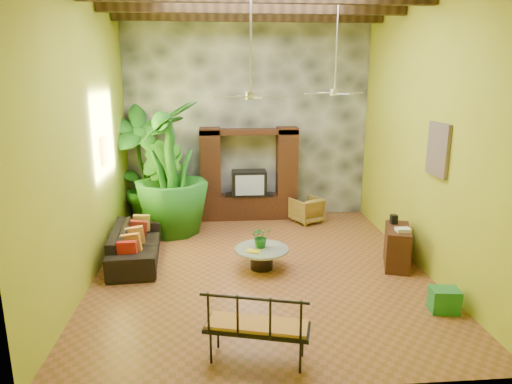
{
  "coord_description": "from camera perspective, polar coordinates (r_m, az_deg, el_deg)",
  "views": [
    {
      "loc": [
        -0.74,
        -7.97,
        3.5
      ],
      "look_at": [
        -0.07,
        0.2,
        1.42
      ],
      "focal_mm": 32.0,
      "sensor_mm": 36.0,
      "label": 1
    }
  ],
  "objects": [
    {
      "name": "ground",
      "position": [
        8.74,
        0.56,
        -9.4
      ],
      "size": [
        7.0,
        7.0,
        0.0
      ],
      "primitive_type": "plane",
      "color": "brown",
      "rests_on": "ground"
    },
    {
      "name": "back_wall",
      "position": [
        11.54,
        -1.03,
        9.24
      ],
      "size": [
        6.0,
        0.02,
        5.0
      ],
      "primitive_type": "cube",
      "color": "#A7A426",
      "rests_on": "ground"
    },
    {
      "name": "left_wall",
      "position": [
        8.34,
        -20.52,
        6.44
      ],
      "size": [
        0.02,
        7.0,
        5.0
      ],
      "primitive_type": "cube",
      "color": "#A7A426",
      "rests_on": "ground"
    },
    {
      "name": "right_wall",
      "position": [
        8.86,
        20.44,
        6.86
      ],
      "size": [
        0.02,
        7.0,
        5.0
      ],
      "primitive_type": "cube",
      "color": "#A7A426",
      "rests_on": "ground"
    },
    {
      "name": "stone_accent_wall",
      "position": [
        11.48,
        -1.01,
        9.22
      ],
      "size": [
        5.98,
        0.1,
        4.98
      ],
      "primitive_type": "cube",
      "color": "#3D4145",
      "rests_on": "ground"
    },
    {
      "name": "entertainment_center",
      "position": [
        11.42,
        -0.88,
        1.39
      ],
      "size": [
        2.4,
        0.55,
        2.3
      ],
      "color": "black",
      "rests_on": "ground"
    },
    {
      "name": "ceiling_fan_front",
      "position": [
        7.59,
        -0.64,
        13.48
      ],
      "size": [
        1.28,
        1.28,
        1.86
      ],
      "color": "#B1B0B5",
      "rests_on": "ceiling"
    },
    {
      "name": "ceiling_fan_back",
      "position": [
        9.47,
        9.87,
        13.42
      ],
      "size": [
        1.28,
        1.28,
        1.86
      ],
      "color": "#B1B0B5",
      "rests_on": "ceiling"
    },
    {
      "name": "wall_art_mask",
      "position": [
        9.34,
        -18.46,
        4.87
      ],
      "size": [
        0.06,
        0.32,
        0.55
      ],
      "primitive_type": "cube",
      "color": "orange",
      "rests_on": "left_wall"
    },
    {
      "name": "wall_art_painting",
      "position": [
        8.34,
        21.79,
        4.93
      ],
      "size": [
        0.06,
        0.7,
        0.9
      ],
      "primitive_type": "cube",
      "color": "navy",
      "rests_on": "right_wall"
    },
    {
      "name": "sofa",
      "position": [
        9.27,
        -14.82,
        -6.29
      ],
      "size": [
        1.05,
        2.31,
        0.66
      ],
      "primitive_type": "imported",
      "rotation": [
        0.0,
        0.0,
        1.65
      ],
      "color": "black",
      "rests_on": "ground"
    },
    {
      "name": "wicker_armchair",
      "position": [
        11.33,
        6.35,
        -2.23
      ],
      "size": [
        0.9,
        0.91,
        0.62
      ],
      "primitive_type": "imported",
      "rotation": [
        0.0,
        0.0,
        3.63
      ],
      "color": "olive",
      "rests_on": "ground"
    },
    {
      "name": "tall_plant_a",
      "position": [
        11.23,
        -14.15,
        3.21
      ],
      "size": [
        1.78,
        1.48,
        2.88
      ],
      "primitive_type": "imported",
      "rotation": [
        0.0,
        0.0,
        0.35
      ],
      "color": "#20691B",
      "rests_on": "ground"
    },
    {
      "name": "tall_plant_b",
      "position": [
        10.62,
        -11.4,
        0.56
      ],
      "size": [
        1.47,
        1.46,
        2.09
      ],
      "primitive_type": "imported",
      "rotation": [
        0.0,
        0.0,
        2.37
      ],
      "color": "#23641A",
      "rests_on": "ground"
    },
    {
      "name": "tall_plant_c",
      "position": [
        10.36,
        -10.65,
        2.85
      ],
      "size": [
        1.74,
        1.74,
        3.0
      ],
      "primitive_type": "imported",
      "rotation": [
        0.0,
        0.0,
        4.67
      ],
      "color": "#1D6019",
      "rests_on": "ground"
    },
    {
      "name": "coffee_table",
      "position": [
        8.6,
        0.72,
        -7.93
      ],
      "size": [
        1.01,
        1.01,
        0.4
      ],
      "rotation": [
        0.0,
        0.0,
        0.25
      ],
      "color": "black",
      "rests_on": "ground"
    },
    {
      "name": "centerpiece_plant",
      "position": [
        8.53,
        0.65,
        -5.59
      ],
      "size": [
        0.44,
        0.4,
        0.42
      ],
      "primitive_type": "imported",
      "rotation": [
        0.0,
        0.0,
        0.22
      ],
      "color": "#1A6322",
      "rests_on": "coffee_table"
    },
    {
      "name": "yellow_tray",
      "position": [
        8.38,
        -0.38,
        -7.4
      ],
      "size": [
        0.29,
        0.25,
        0.03
      ],
      "primitive_type": "cube",
      "rotation": [
        0.0,
        0.0,
        -0.37
      ],
      "color": "gold",
      "rests_on": "coffee_table"
    },
    {
      "name": "iron_bench",
      "position": [
        5.83,
        0.23,
        -16.16
      ],
      "size": [
        1.38,
        0.81,
        0.57
      ],
      "rotation": [
        0.0,
        0.0,
        -0.26
      ],
      "color": "black",
      "rests_on": "ground"
    },
    {
      "name": "side_console",
      "position": [
        9.07,
        17.21,
        -6.57
      ],
      "size": [
        0.7,
        1.03,
        0.76
      ],
      "primitive_type": "cube",
      "rotation": [
        0.0,
        0.0,
        -0.31
      ],
      "color": "#371A11",
      "rests_on": "ground"
    },
    {
      "name": "green_bin",
      "position": [
        7.71,
        22.47,
        -12.38
      ],
      "size": [
        0.46,
        0.37,
        0.37
      ],
      "primitive_type": "cube",
      "rotation": [
        0.0,
        0.0,
        -0.12
      ],
      "color": "#1C6934",
      "rests_on": "ground"
    }
  ]
}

